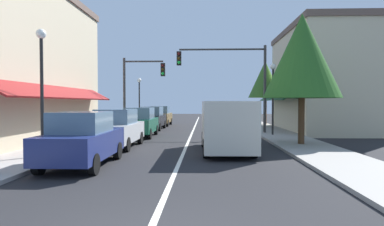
% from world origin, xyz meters
% --- Properties ---
extents(ground_plane, '(80.00, 80.00, 0.00)m').
position_xyz_m(ground_plane, '(0.00, 18.00, 0.00)').
color(ground_plane, black).
extents(sidewalk_left, '(2.60, 56.00, 0.12)m').
position_xyz_m(sidewalk_left, '(-5.50, 18.00, 0.06)').
color(sidewalk_left, '#A39E99').
rests_on(sidewalk_left, ground).
extents(sidewalk_right, '(2.60, 56.00, 0.12)m').
position_xyz_m(sidewalk_right, '(5.50, 18.00, 0.06)').
color(sidewalk_right, gray).
rests_on(sidewalk_right, ground).
extents(lane_center_stripe, '(0.14, 52.00, 0.01)m').
position_xyz_m(lane_center_stripe, '(0.00, 18.00, 0.00)').
color(lane_center_stripe, silver).
rests_on(lane_center_stripe, ground).
extents(storefront_right_block, '(7.19, 10.20, 7.46)m').
position_xyz_m(storefront_right_block, '(9.74, 20.00, 3.73)').
color(storefront_right_block, beige).
rests_on(storefront_right_block, ground).
extents(parked_car_nearest_left, '(1.82, 4.12, 1.77)m').
position_xyz_m(parked_car_nearest_left, '(-3.09, 6.05, 0.88)').
color(parked_car_nearest_left, navy).
rests_on(parked_car_nearest_left, ground).
extents(parked_car_second_left, '(1.82, 4.12, 1.77)m').
position_xyz_m(parked_car_second_left, '(-3.17, 10.55, 0.88)').
color(parked_car_second_left, '#B7BABF').
rests_on(parked_car_second_left, ground).
extents(parked_car_third_left, '(1.81, 4.12, 1.77)m').
position_xyz_m(parked_car_third_left, '(-3.06, 15.38, 0.88)').
color(parked_car_third_left, '#0F4C33').
rests_on(parked_car_third_left, ground).
extents(parked_car_far_left, '(1.84, 4.13, 1.77)m').
position_xyz_m(parked_car_far_left, '(-3.22, 20.86, 0.88)').
color(parked_car_far_left, black).
rests_on(parked_car_far_left, ground).
extents(parked_car_distant_left, '(1.81, 4.12, 1.77)m').
position_xyz_m(parked_car_distant_left, '(-3.17, 25.44, 0.88)').
color(parked_car_distant_left, brown).
rests_on(parked_car_distant_left, ground).
extents(van_in_lane, '(2.10, 5.22, 2.12)m').
position_xyz_m(van_in_lane, '(1.77, 9.41, 1.15)').
color(van_in_lane, beige).
rests_on(van_in_lane, ground).
extents(traffic_signal_mast_arm, '(5.86, 0.50, 5.82)m').
position_xyz_m(traffic_signal_mast_arm, '(2.77, 17.32, 4.02)').
color(traffic_signal_mast_arm, '#333333').
rests_on(traffic_signal_mast_arm, ground).
extents(traffic_signal_left_corner, '(3.00, 0.50, 5.22)m').
position_xyz_m(traffic_signal_left_corner, '(-3.79, 18.60, 3.45)').
color(traffic_signal_left_corner, '#333333').
rests_on(traffic_signal_left_corner, ground).
extents(street_lamp_left_near, '(0.36, 0.36, 4.73)m').
position_xyz_m(street_lamp_left_near, '(-5.02, 7.28, 3.19)').
color(street_lamp_left_near, black).
rests_on(street_lamp_left_near, ground).
extents(street_lamp_right_mid, '(0.36, 0.36, 4.44)m').
position_xyz_m(street_lamp_right_mid, '(5.02, 15.86, 3.03)').
color(street_lamp_right_mid, black).
rests_on(street_lamp_right_mid, ground).
extents(street_lamp_left_far, '(0.36, 0.36, 4.26)m').
position_xyz_m(street_lamp_left_far, '(-4.96, 24.77, 2.92)').
color(street_lamp_left_far, black).
rests_on(street_lamp_left_far, ground).
extents(tree_right_near, '(3.61, 3.61, 6.27)m').
position_xyz_m(tree_right_near, '(5.45, 11.36, 4.26)').
color(tree_right_near, '#4C331E').
rests_on(tree_right_near, ground).
extents(tree_right_far, '(3.03, 3.03, 5.88)m').
position_xyz_m(tree_right_far, '(6.35, 25.90, 4.19)').
color(tree_right_far, '#4C331E').
rests_on(tree_right_far, ground).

